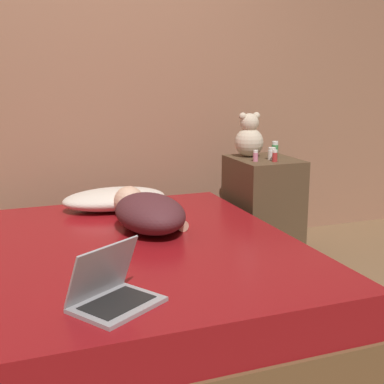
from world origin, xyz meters
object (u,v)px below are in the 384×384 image
Objects in this scene: laptop at (112,292)px; teddy_bear at (249,137)px; bottle_green at (275,149)px; bottle_pink at (256,156)px; bottle_red at (275,156)px; person_lying at (147,212)px; bottle_white at (272,154)px; pillow at (115,199)px.

teddy_bear reaches higher than laptop.
bottle_green is at bearing 11.16° from laptop.
laptop is at bearing -136.58° from bottle_green.
bottle_pink is (1.21, 1.22, 0.25)m from laptop.
laptop is at bearing -138.47° from bottle_red.
person_lying is 1.00m from bottle_red.
person_lying is 8.72× the size of bottle_white.
pillow is 0.48m from person_lying.
person_lying is 1.04m from bottle_white.
bottle_red is (1.00, -0.18, 0.24)m from pillow.
teddy_bear reaches higher than pillow.
bottle_green reaches higher than bottle_red.
person_lying is 2.36× the size of teddy_bear.
pillow is at bearing 174.16° from bottle_white.
bottle_red reaches higher than person_lying.
teddy_bear is 3.91× the size of bottle_red.
laptop is 1.84m from bottle_white.
bottle_green is (0.08, 0.10, 0.01)m from bottle_white.
bottle_white is 1.12× the size of bottle_pink.
pillow is 1.05m from bottle_white.
pillow is at bearing 44.56° from laptop.
bottle_red is at bearing 12.73° from person_lying.
bottle_white is at bearing -128.49° from bottle_green.
person_lying is 1.85× the size of laptop.
bottle_pink is (-0.13, -0.02, -0.00)m from bottle_white.
bottle_white reaches higher than person_lying.
bottle_white is 0.76× the size of bottle_green.
teddy_bear is (1.26, 1.42, 0.34)m from laptop.
laptop is 1.78m from bottle_red.
laptop is 1.96m from bottle_green.
bottle_red reaches higher than laptop.
person_lying is 1.07m from teddy_bear.
bottle_red is (0.93, 0.29, 0.20)m from person_lying.
teddy_bear is at bearing 27.10° from person_lying.
bottle_white is at bearing 10.62° from laptop.
person_lying is at bearing -81.33° from pillow.
bottle_red reaches higher than bottle_pink.
bottle_red is 1.06× the size of bottle_pink.
teddy_bear is 0.21m from bottle_white.
bottle_pink is (-0.20, -0.11, -0.02)m from bottle_green.
bottle_red is at bearing -26.99° from bottle_pink.
bottle_green reaches higher than pillow.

